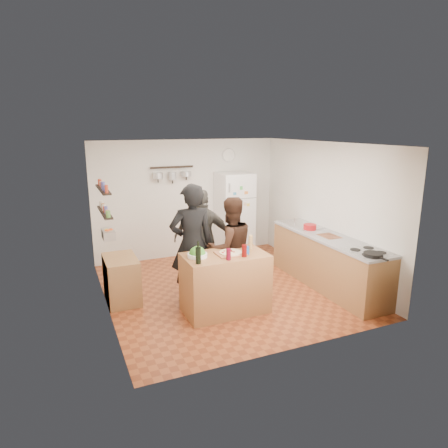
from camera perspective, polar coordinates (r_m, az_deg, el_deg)
name	(u,v)px	position (r m, az deg, el deg)	size (l,w,h in m)	color
room_shell	(218,215)	(7.02, -0.92, 1.31)	(4.20, 4.20, 4.20)	brown
prep_island	(225,283)	(6.12, 0.15, -8.43)	(1.25, 0.72, 0.91)	#945C36
pizza_board	(231,254)	(5.98, 0.94, -4.25)	(0.42, 0.34, 0.02)	#9A5738
pizza	(231,252)	(5.97, 0.94, -4.08)	(0.34, 0.34, 0.02)	#CEB887
salad_bowl	(197,255)	(5.86, -3.83, -4.47)	(0.29, 0.29, 0.06)	white
wine_bottle	(198,256)	(5.56, -3.70, -4.52)	(0.08, 0.08, 0.23)	black
wine_glass_near	(228,254)	(5.71, 0.65, -4.35)	(0.07, 0.07, 0.17)	#550718
wine_glass_far	(244,251)	(5.85, 2.92, -3.84)	(0.07, 0.07, 0.18)	#520807
pepper_mill	(251,244)	(6.16, 3.83, -2.86)	(0.06, 0.06, 0.20)	#A17843
salt_canister	(247,250)	(5.96, 3.27, -3.78)	(0.08, 0.08, 0.13)	#1A4A92
person_left	(192,244)	(6.29, -4.62, -2.91)	(0.70, 0.46, 1.93)	black
person_center	(230,248)	(6.48, 0.91, -3.49)	(0.82, 0.64, 1.69)	black
person_back	(203,238)	(6.98, -3.03, -2.06)	(1.01, 0.42, 1.73)	#32302C
counter_run	(327,262)	(7.28, 14.52, -5.22)	(0.63, 2.63, 0.90)	#9E7042
stove_top	(368,252)	(6.46, 19.87, -3.79)	(0.60, 0.62, 0.02)	white
skillet	(373,255)	(6.24, 20.52, -4.11)	(0.28, 0.28, 0.05)	black
sink	(301,225)	(7.81, 10.96, -0.17)	(0.50, 0.80, 0.03)	silver
cutting_board	(329,237)	(7.14, 14.79, -1.75)	(0.30, 0.40, 0.02)	#9B5838
red_bowl	(310,227)	(7.49, 12.17, -0.41)	(0.24, 0.24, 0.10)	#A71317
fridge	(234,214)	(8.69, 1.50, 1.40)	(0.70, 0.68, 1.80)	white
wall_clock	(229,155)	(8.81, 0.65, 9.80)	(0.30, 0.30, 0.03)	silver
spice_shelf_lower	(105,212)	(6.33, -16.68, 1.63)	(0.12, 1.00, 0.03)	black
spice_shelf_upper	(103,189)	(6.27, -16.90, 4.75)	(0.12, 1.00, 0.03)	black
produce_basket	(108,234)	(6.41, -16.19, -1.41)	(0.18, 0.35, 0.14)	silver
side_table	(122,279)	(6.71, -14.42, -7.66)	(0.50, 0.80, 0.73)	olive
pot_rack	(172,167)	(8.31, -7.45, 8.06)	(0.90, 0.04, 0.04)	black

